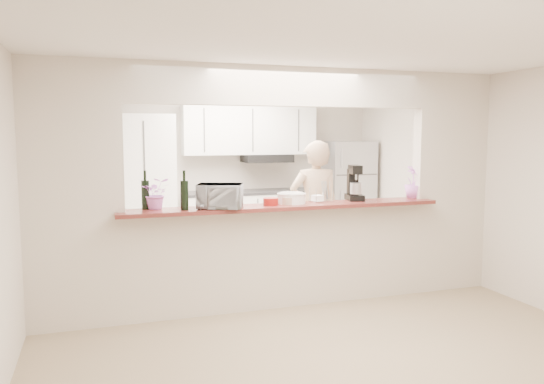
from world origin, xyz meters
name	(u,v)px	position (x,y,z in m)	size (l,w,h in m)	color
floor	(283,305)	(0.00, 0.00, 0.00)	(6.00, 6.00, 0.00)	gray
tile_overlay	(244,270)	(0.00, 1.55, 0.01)	(5.00, 2.90, 0.01)	silver
partition	(284,167)	(0.00, 0.00, 1.48)	(5.00, 0.15, 2.50)	beige
bar_counter	(284,252)	(0.00, 0.00, 0.58)	(3.40, 0.38, 1.09)	beige
kitchen_cabinets	(211,190)	(-0.19, 2.72, 0.97)	(3.15, 0.62, 2.25)	white
refrigerator	(346,193)	(2.05, 2.65, 0.85)	(0.75, 0.70, 1.70)	#A5A5AA
flower_left	(156,193)	(-1.30, 0.05, 1.24)	(0.28, 0.24, 0.31)	#D16EB8
wine_bottle_a	(184,195)	(-1.05, -0.11, 1.24)	(0.08, 0.08, 0.38)	black
wine_bottle_b	(145,194)	(-1.40, 0.07, 1.24)	(0.08, 0.08, 0.38)	black
toaster_oven	(220,196)	(-0.70, -0.10, 1.21)	(0.44, 0.29, 0.24)	#B0B0B5
serving_bowls	(219,197)	(-0.70, -0.05, 1.20)	(0.30, 0.30, 0.22)	white
plate_stack_a	(291,198)	(0.10, 0.03, 1.15)	(0.25, 0.25, 0.12)	white
plate_stack_b	(291,198)	(0.10, 0.03, 1.14)	(0.31, 0.31, 0.11)	white
red_bowl	(271,201)	(-0.15, -0.03, 1.13)	(0.16, 0.16, 0.07)	maroon
tan_bowl	(289,201)	(0.05, -0.03, 1.13)	(0.16, 0.16, 0.07)	tan
utensil_caddy	(321,193)	(0.45, 0.05, 1.18)	(0.26, 0.18, 0.22)	silver
stand_mixer	(354,184)	(0.85, 0.06, 1.26)	(0.22, 0.29, 0.39)	black
flower_right	(414,182)	(1.60, 0.05, 1.27)	(0.20, 0.20, 0.36)	#A962B6
person	(315,212)	(0.69, 0.80, 0.86)	(0.63, 0.41, 1.73)	tan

